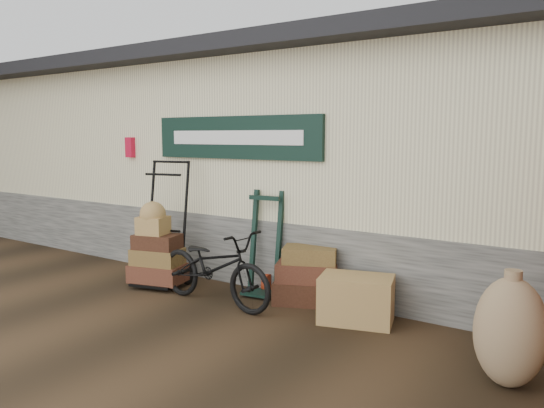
# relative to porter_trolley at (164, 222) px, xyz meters

# --- Properties ---
(ground) EXTENTS (80.00, 80.00, 0.00)m
(ground) POSITION_rel_porter_trolley_xyz_m (1.13, -0.49, -0.84)
(ground) COLOR black
(ground) RESTS_ON ground
(station_building) EXTENTS (14.40, 4.10, 3.20)m
(station_building) POSITION_rel_porter_trolley_xyz_m (1.12, 2.25, 0.78)
(station_building) COLOR #4C4C47
(station_building) RESTS_ON ground
(porter_trolley) EXTENTS (0.97, 0.82, 1.68)m
(porter_trolley) POSITION_rel_porter_trolley_xyz_m (0.00, 0.00, 0.00)
(porter_trolley) COLOR black
(porter_trolley) RESTS_ON ground
(green_barrow) EXTENTS (0.51, 0.44, 1.29)m
(green_barrow) POSITION_rel_porter_trolley_xyz_m (1.37, 0.36, -0.19)
(green_barrow) COLOR black
(green_barrow) RESTS_ON ground
(suitcase_stack) EXTENTS (0.91, 0.76, 0.69)m
(suitcase_stack) POSITION_rel_porter_trolley_xyz_m (1.99, 0.36, -0.50)
(suitcase_stack) COLOR #341B10
(suitcase_stack) RESTS_ON ground
(wicker_hamper) EXTENTS (0.87, 0.69, 0.50)m
(wicker_hamper) POSITION_rel_porter_trolley_xyz_m (2.76, 0.09, -0.59)
(wicker_hamper) COLOR olive
(wicker_hamper) RESTS_ON ground
(bicycle) EXTENTS (0.72, 1.76, 1.00)m
(bicycle) POSITION_rel_porter_trolley_xyz_m (1.12, -0.31, -0.34)
(bicycle) COLOR black
(bicycle) RESTS_ON ground
(burlap_sack_left) EXTENTS (0.56, 0.47, 0.89)m
(burlap_sack_left) POSITION_rel_porter_trolley_xyz_m (4.39, -0.57, -0.39)
(burlap_sack_left) COLOR brown
(burlap_sack_left) RESTS_ON ground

